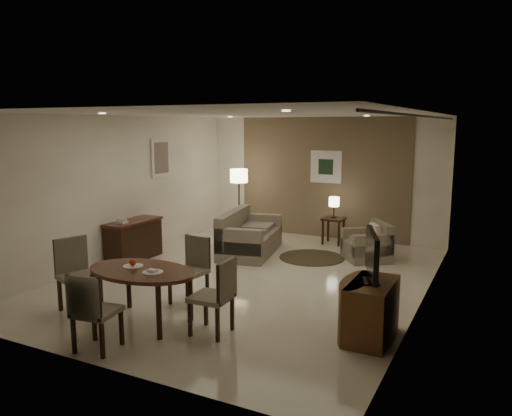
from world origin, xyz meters
The scene contains 31 objects.
room_shell centered at (0.00, 0.40, 1.35)m, with size 5.50×7.00×2.70m.
taupe_accent centered at (0.00, 3.48, 1.35)m, with size 3.96×0.03×2.70m, color brown.
curtain_wall centered at (2.68, 0.00, 1.32)m, with size 0.08×6.70×2.58m, color beige, non-canonical shape.
curtain_rod centered at (2.68, 0.00, 2.64)m, with size 0.03×0.03×6.80m, color black.
art_back_frame centered at (0.10, 3.46, 1.60)m, with size 0.72×0.03×0.72m, color silver.
art_back_canvas centered at (0.10, 3.44, 1.60)m, with size 0.34×0.01×0.34m, color black.
art_left_frame centered at (-2.72, 1.20, 1.85)m, with size 0.03×0.60×0.80m, color silver.
art_left_canvas centered at (-2.71, 1.20, 1.85)m, with size 0.01×0.46×0.64m, color gray.
downlight_nl centered at (-1.40, -1.80, 2.69)m, with size 0.10×0.10×0.01m, color white.
downlight_nr centered at (1.40, -1.80, 2.69)m, with size 0.10×0.10×0.01m, color white.
downlight_fl centered at (-1.40, 1.80, 2.69)m, with size 0.10×0.10×0.01m, color white.
downlight_fr centered at (1.40, 1.80, 2.69)m, with size 0.10×0.10×0.01m, color white.
console_desk centered at (-2.49, 0.00, 0.38)m, with size 0.48×1.20×0.75m, color #4F2419, non-canonical shape.
telephone centered at (-2.49, -0.30, 0.80)m, with size 0.20×0.14×0.09m, color white, non-canonical shape.
tv_cabinet centered at (2.40, -1.50, 0.35)m, with size 0.48×0.90×0.70m, color brown, non-canonical shape.
flat_tv centered at (2.38, -1.50, 1.02)m, with size 0.06×0.88×0.60m, color black, non-canonical shape.
dining_table centered at (-0.36, -2.33, 0.35)m, with size 1.50×0.94×0.70m, color #4F2419, non-canonical shape.
chair_near centered at (-0.30, -3.19, 0.46)m, with size 0.45×0.45×0.93m, color gray, non-canonical shape.
chair_far centered at (-0.24, -1.47, 0.47)m, with size 0.46×0.46×0.94m, color gray, non-canonical shape.
chair_left centered at (-1.38, -2.41, 0.50)m, with size 0.48×0.48×1.00m, color gray, non-canonical shape.
chair_right centered at (0.62, -2.23, 0.47)m, with size 0.46×0.46×0.94m, color gray, non-canonical shape.
plate_a centered at (-0.54, -2.28, 0.71)m, with size 0.26×0.26×0.02m, color white.
plate_b centered at (-0.14, -2.38, 0.71)m, with size 0.26×0.26×0.02m, color white.
fruit_apple centered at (-0.54, -2.28, 0.77)m, with size 0.09×0.09×0.09m, color #B92E15.
napkin centered at (-0.14, -2.38, 0.74)m, with size 0.12×0.08×0.03m, color white.
round_rug centered at (0.48, 1.63, 0.01)m, with size 1.25×1.25×0.01m, color #463B27.
sofa centered at (-0.73, 1.41, 0.42)m, with size 0.89×1.79×0.84m, color gray, non-canonical shape.
armchair centered at (1.44, 1.96, 0.36)m, with size 0.80×0.76×0.71m, color gray, non-canonical shape.
side_table centered at (0.48, 2.93, 0.28)m, with size 0.44×0.44×0.56m, color black, non-canonical shape.
table_lamp centered at (0.48, 2.93, 0.81)m, with size 0.22×0.22×0.50m, color #FFEAC1, non-canonical shape.
floor_lamp centered at (-1.66, 2.64, 0.77)m, with size 0.39×0.39×1.54m, color #FFE5B7, non-canonical shape.
Camera 1 is at (3.72, -7.15, 2.53)m, focal length 35.00 mm.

